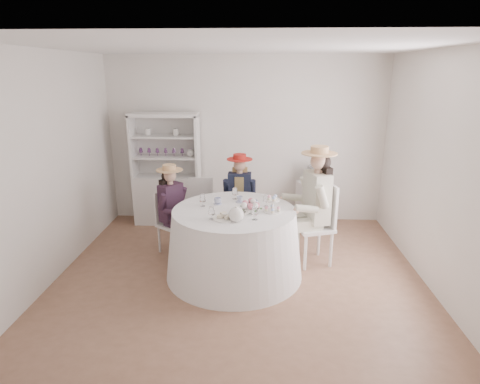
{
  "coord_description": "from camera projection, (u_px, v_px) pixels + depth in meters",
  "views": [
    {
      "loc": [
        0.22,
        -4.52,
        2.47
      ],
      "look_at": [
        0.0,
        0.1,
        1.05
      ],
      "focal_mm": 30.0,
      "sensor_mm": 36.0,
      "label": 1
    }
  ],
  "objects": [
    {
      "name": "ground",
      "position": [
        240.0,
        274.0,
        5.05
      ],
      "size": [
        4.5,
        4.5,
        0.0
      ],
      "primitive_type": "plane",
      "color": "brown",
      "rests_on": "ground"
    },
    {
      "name": "ceiling",
      "position": [
        240.0,
        47.0,
        4.26
      ],
      "size": [
        4.5,
        4.5,
        0.0
      ],
      "primitive_type": "plane",
      "rotation": [
        3.14,
        0.0,
        0.0
      ],
      "color": "white",
      "rests_on": "wall_back"
    },
    {
      "name": "wall_back",
      "position": [
        246.0,
        141.0,
        6.56
      ],
      "size": [
        4.5,
        0.0,
        4.5
      ],
      "primitive_type": "plane",
      "rotation": [
        1.57,
        0.0,
        0.0
      ],
      "color": "silver",
      "rests_on": "ground"
    },
    {
      "name": "wall_front",
      "position": [
        225.0,
        240.0,
        2.74
      ],
      "size": [
        4.5,
        0.0,
        4.5
      ],
      "primitive_type": "plane",
      "rotation": [
        -1.57,
        0.0,
        0.0
      ],
      "color": "silver",
      "rests_on": "ground"
    },
    {
      "name": "wall_left",
      "position": [
        51.0,
        168.0,
        4.76
      ],
      "size": [
        0.0,
        4.5,
        4.5
      ],
      "primitive_type": "plane",
      "rotation": [
        1.57,
        0.0,
        1.57
      ],
      "color": "silver",
      "rests_on": "ground"
    },
    {
      "name": "wall_right",
      "position": [
        437.0,
        172.0,
        4.55
      ],
      "size": [
        0.0,
        4.5,
        4.5
      ],
      "primitive_type": "plane",
      "rotation": [
        1.57,
        0.0,
        -1.57
      ],
      "color": "silver",
      "rests_on": "ground"
    },
    {
      "name": "tea_table",
      "position": [
        234.0,
        242.0,
        4.94
      ],
      "size": [
        1.69,
        1.69,
        0.85
      ],
      "rotation": [
        0.0,
        0.0,
        0.03
      ],
      "color": "white",
      "rests_on": "ground"
    },
    {
      "name": "hutch",
      "position": [
        168.0,
        185.0,
        6.6
      ],
      "size": [
        1.18,
        0.68,
        1.82
      ],
      "rotation": [
        0.0,
        0.0,
        0.27
      ],
      "color": "silver",
      "rests_on": "ground"
    },
    {
      "name": "side_table",
      "position": [
        315.0,
        205.0,
        6.48
      ],
      "size": [
        0.61,
        0.61,
        0.73
      ],
      "primitive_type": "cube",
      "rotation": [
        0.0,
        0.0,
        0.36
      ],
      "color": "silver",
      "rests_on": "ground"
    },
    {
      "name": "hatbox",
      "position": [
        316.0,
        175.0,
        6.34
      ],
      "size": [
        0.36,
        0.36,
        0.28
      ],
      "primitive_type": "cylinder",
      "rotation": [
        0.0,
        0.0,
        0.31
      ],
      "color": "black",
      "rests_on": "side_table"
    },
    {
      "name": "guest_left",
      "position": [
        172.0,
        204.0,
        5.47
      ],
      "size": [
        0.54,
        0.51,
        1.25
      ],
      "rotation": [
        0.0,
        0.0,
        0.96
      ],
      "color": "silver",
      "rests_on": "ground"
    },
    {
      "name": "guest_mid",
      "position": [
        240.0,
        192.0,
        5.87
      ],
      "size": [
        0.47,
        0.49,
        1.31
      ],
      "rotation": [
        0.0,
        0.0,
        -0.01
      ],
      "color": "silver",
      "rests_on": "ground"
    },
    {
      "name": "guest_right",
      "position": [
        315.0,
        199.0,
        5.1
      ],
      "size": [
        0.64,
        0.59,
        1.57
      ],
      "rotation": [
        0.0,
        0.0,
        -1.26
      ],
      "color": "silver",
      "rests_on": "ground"
    },
    {
      "name": "spare_chair",
      "position": [
        202.0,
        203.0,
        6.2
      ],
      "size": [
        0.38,
        0.38,
        0.92
      ],
      "rotation": [
        0.0,
        0.0,
        3.15
      ],
      "color": "silver",
      "rests_on": "ground"
    },
    {
      "name": "teacup_a",
      "position": [
        218.0,
        201.0,
        5.0
      ],
      "size": [
        0.1,
        0.1,
        0.07
      ],
      "primitive_type": "imported",
      "rotation": [
        0.0,
        0.0,
        0.1
      ],
      "color": "white",
      "rests_on": "tea_table"
    },
    {
      "name": "teacup_b",
      "position": [
        240.0,
        200.0,
        5.07
      ],
      "size": [
        0.08,
        0.08,
        0.07
      ],
      "primitive_type": "imported",
      "rotation": [
        0.0,
        0.0,
        -0.03
      ],
      "color": "white",
      "rests_on": "tea_table"
    },
    {
      "name": "teacup_c",
      "position": [
        255.0,
        204.0,
        4.92
      ],
      "size": [
        0.12,
        0.12,
        0.07
      ],
      "primitive_type": "imported",
      "rotation": [
        0.0,
        0.0,
        -0.38
      ],
      "color": "white",
      "rests_on": "tea_table"
    },
    {
      "name": "flower_bowl",
      "position": [
        250.0,
        210.0,
        4.71
      ],
      "size": [
        0.27,
        0.27,
        0.05
      ],
      "primitive_type": "imported",
      "rotation": [
        0.0,
        0.0,
        0.4
      ],
      "color": "white",
      "rests_on": "tea_table"
    },
    {
      "name": "flower_arrangement",
      "position": [
        250.0,
        205.0,
        4.69
      ],
      "size": [
        0.2,
        0.2,
        0.07
      ],
      "rotation": [
        0.0,
        0.0,
        -0.37
      ],
      "color": "#D0687B",
      "rests_on": "tea_table"
    },
    {
      "name": "table_teapot",
      "position": [
        236.0,
        215.0,
        4.43
      ],
      "size": [
        0.24,
        0.17,
        0.18
      ],
      "rotation": [
        0.0,
        0.0,
        -0.28
      ],
      "color": "white",
      "rests_on": "tea_table"
    },
    {
      "name": "sandwich_plate",
      "position": [
        225.0,
        217.0,
        4.52
      ],
      "size": [
        0.28,
        0.28,
        0.06
      ],
      "rotation": [
        0.0,
        0.0,
        -0.02
      ],
      "color": "white",
      "rests_on": "tea_table"
    },
    {
      "name": "cupcake_stand",
      "position": [
        273.0,
        206.0,
        4.72
      ],
      "size": [
        0.21,
        0.21,
        0.2
      ],
      "rotation": [
        0.0,
        0.0,
        0.39
      ],
      "color": "white",
      "rests_on": "tea_table"
    },
    {
      "name": "stemware_set",
      "position": [
        234.0,
        204.0,
        4.79
      ],
      "size": [
        0.86,
        0.83,
        0.15
      ],
      "color": "white",
      "rests_on": "tea_table"
    }
  ]
}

